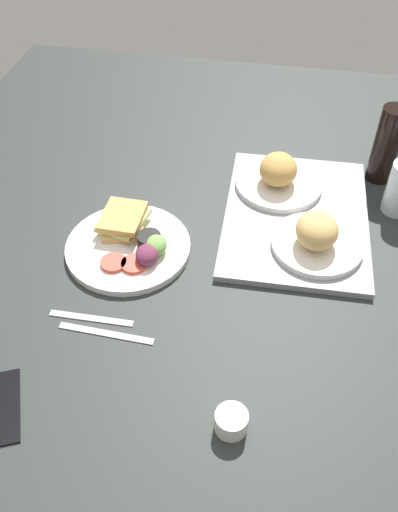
{
  "coord_description": "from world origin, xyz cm",
  "views": [
    {
      "loc": [
        80.52,
        17.51,
        85.5
      ],
      "look_at": [
        2.0,
        3.0,
        4.0
      ],
      "focal_mm": 38.2,
      "sensor_mm": 36.0,
      "label": 1
    }
  ],
  "objects_px": {
    "plate_with_salad": "(130,242)",
    "soda_bottle": "(387,145)",
    "bread_plate_far": "(317,236)",
    "espresso_cup": "(231,422)",
    "bread_plate_near": "(278,176)",
    "knife": "(106,333)",
    "serving_tray": "(296,217)",
    "fork": "(91,318)"
  },
  "relations": [
    {
      "from": "soda_bottle",
      "to": "bread_plate_far",
      "type": "bearing_deg",
      "value": -26.49
    },
    {
      "from": "soda_bottle",
      "to": "bread_plate_near",
      "type": "bearing_deg",
      "value": -67.84
    },
    {
      "from": "knife",
      "to": "soda_bottle",
      "type": "bearing_deg",
      "value": 50.17
    },
    {
      "from": "bread_plate_near",
      "to": "serving_tray",
      "type": "bearing_deg",
      "value": 27.98
    },
    {
      "from": "bread_plate_far",
      "to": "plate_with_salad",
      "type": "bearing_deg",
      "value": -81.24
    },
    {
      "from": "soda_bottle",
      "to": "espresso_cup",
      "type": "height_order",
      "value": "soda_bottle"
    },
    {
      "from": "serving_tray",
      "to": "knife",
      "type": "distance_m",
      "value": 0.52
    },
    {
      "from": "bread_plate_near",
      "to": "plate_with_salad",
      "type": "relative_size",
      "value": 0.77
    },
    {
      "from": "bread_plate_far",
      "to": "fork",
      "type": "height_order",
      "value": "bread_plate_far"
    },
    {
      "from": "bread_plate_far",
      "to": "fork",
      "type": "bearing_deg",
      "value": -57.78
    },
    {
      "from": "bread_plate_near",
      "to": "fork",
      "type": "bearing_deg",
      "value": -34.87
    },
    {
      "from": "espresso_cup",
      "to": "knife",
      "type": "relative_size",
      "value": 0.29
    },
    {
      "from": "bread_plate_near",
      "to": "soda_bottle",
      "type": "bearing_deg",
      "value": 112.16
    },
    {
      "from": "plate_with_salad",
      "to": "knife",
      "type": "xyz_separation_m",
      "value": [
        0.24,
        0.02,
        -0.01
      ]
    },
    {
      "from": "espresso_cup",
      "to": "fork",
      "type": "bearing_deg",
      "value": -120.34
    },
    {
      "from": "serving_tray",
      "to": "espresso_cup",
      "type": "xyz_separation_m",
      "value": [
        0.55,
        -0.08,
        0.01
      ]
    },
    {
      "from": "plate_with_salad",
      "to": "soda_bottle",
      "type": "xyz_separation_m",
      "value": [
        -0.36,
        0.55,
        0.08
      ]
    },
    {
      "from": "plate_with_salad",
      "to": "knife",
      "type": "height_order",
      "value": "plate_with_salad"
    },
    {
      "from": "bread_plate_far",
      "to": "soda_bottle",
      "type": "bearing_deg",
      "value": 153.51
    },
    {
      "from": "knife",
      "to": "bread_plate_near",
      "type": "bearing_deg",
      "value": 62.05
    },
    {
      "from": "espresso_cup",
      "to": "fork",
      "type": "xyz_separation_m",
      "value": [
        -0.18,
        -0.3,
        -0.02
      ]
    },
    {
      "from": "knife",
      "to": "bread_plate_far",
      "type": "bearing_deg",
      "value": 39.65
    },
    {
      "from": "bread_plate_far",
      "to": "espresso_cup",
      "type": "xyz_separation_m",
      "value": [
        0.45,
        -0.12,
        -0.03
      ]
    },
    {
      "from": "bread_plate_near",
      "to": "bread_plate_far",
      "type": "xyz_separation_m",
      "value": [
        0.2,
        0.1,
        0.0
      ]
    },
    {
      "from": "bread_plate_far",
      "to": "espresso_cup",
      "type": "distance_m",
      "value": 0.46
    },
    {
      "from": "serving_tray",
      "to": "plate_with_salad",
      "type": "xyz_separation_m",
      "value": [
        0.16,
        -0.36,
        0.01
      ]
    },
    {
      "from": "knife",
      "to": "serving_tray",
      "type": "bearing_deg",
      "value": 51.61
    },
    {
      "from": "serving_tray",
      "to": "bread_plate_near",
      "type": "xyz_separation_m",
      "value": [
        -0.1,
        -0.05,
        0.04
      ]
    },
    {
      "from": "serving_tray",
      "to": "knife",
      "type": "relative_size",
      "value": 2.37
    },
    {
      "from": "soda_bottle",
      "to": "fork",
      "type": "distance_m",
      "value": 0.82
    },
    {
      "from": "serving_tray",
      "to": "fork",
      "type": "distance_m",
      "value": 0.53
    },
    {
      "from": "bread_plate_near",
      "to": "soda_bottle",
      "type": "height_order",
      "value": "soda_bottle"
    },
    {
      "from": "plate_with_salad",
      "to": "knife",
      "type": "bearing_deg",
      "value": 3.83
    },
    {
      "from": "soda_bottle",
      "to": "knife",
      "type": "height_order",
      "value": "soda_bottle"
    },
    {
      "from": "knife",
      "to": "fork",
      "type": "bearing_deg",
      "value": 145.07
    },
    {
      "from": "plate_with_salad",
      "to": "serving_tray",
      "type": "bearing_deg",
      "value": 114.68
    },
    {
      "from": "serving_tray",
      "to": "espresso_cup",
      "type": "distance_m",
      "value": 0.55
    },
    {
      "from": "plate_with_salad",
      "to": "espresso_cup",
      "type": "bearing_deg",
      "value": 36.03
    },
    {
      "from": "serving_tray",
      "to": "plate_with_salad",
      "type": "height_order",
      "value": "plate_with_salad"
    },
    {
      "from": "serving_tray",
      "to": "fork",
      "type": "bearing_deg",
      "value": -45.73
    },
    {
      "from": "bread_plate_near",
      "to": "bread_plate_far",
      "type": "height_order",
      "value": "same"
    },
    {
      "from": "soda_bottle",
      "to": "espresso_cup",
      "type": "xyz_separation_m",
      "value": [
        0.75,
        -0.27,
        -0.08
      ]
    }
  ]
}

